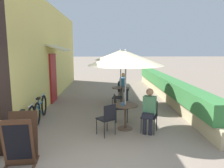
# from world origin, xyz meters

# --- Properties ---
(ground_plane) EXTENTS (120.00, 120.00, 0.00)m
(ground_plane) POSITION_xyz_m (0.00, 0.00, 0.00)
(ground_plane) COLOR gray
(cafe_facade_wall) EXTENTS (0.98, 11.89, 4.20)m
(cafe_facade_wall) POSITION_xyz_m (-2.54, 5.81, 2.09)
(cafe_facade_wall) COLOR #E0CC6B
(cafe_facade_wall) RESTS_ON ground_plane
(planter_hedge) EXTENTS (0.60, 10.89, 1.01)m
(planter_hedge) POSITION_xyz_m (2.75, 5.84, 0.54)
(planter_hedge) COLOR tan
(planter_hedge) RESTS_ON ground_plane
(patio_table_near) EXTENTS (0.72, 0.72, 0.72)m
(patio_table_near) POSITION_xyz_m (0.47, 1.88, 0.51)
(patio_table_near) COLOR brown
(patio_table_near) RESTS_ON ground_plane
(patio_umbrella_near) EXTENTS (2.12, 2.12, 2.31)m
(patio_umbrella_near) POSITION_xyz_m (0.47, 1.88, 2.06)
(patio_umbrella_near) COLOR #B7B7BC
(patio_umbrella_near) RESTS_ON ground_plane
(cafe_chair_near_left) EXTENTS (0.44, 0.44, 0.87)m
(cafe_chair_near_left) POSITION_xyz_m (0.32, 2.56, 0.52)
(cafe_chair_near_left) COLOR black
(cafe_chair_near_left) RESTS_ON ground_plane
(cafe_chair_near_right) EXTENTS (0.56, 0.56, 0.87)m
(cafe_chair_near_right) POSITION_xyz_m (-0.05, 1.40, 0.52)
(cafe_chair_near_right) COLOR black
(cafe_chair_near_right) RESTS_ON ground_plane
(cafe_chair_near_back) EXTENTS (0.53, 0.53, 0.87)m
(cafe_chair_near_back) POSITION_xyz_m (1.14, 1.67, 0.52)
(cafe_chair_near_back) COLOR black
(cafe_chair_near_back) RESTS_ON ground_plane
(seated_patron_near_back) EXTENTS (0.45, 0.49, 1.25)m
(seated_patron_near_back) POSITION_xyz_m (1.10, 1.56, 0.69)
(seated_patron_near_back) COLOR #23232D
(seated_patron_near_back) RESTS_ON ground_plane
(coffee_cup_near) EXTENTS (0.07, 0.07, 0.09)m
(coffee_cup_near) POSITION_xyz_m (0.39, 1.80, 0.77)
(coffee_cup_near) COLOR teal
(coffee_cup_near) RESTS_ON patio_table_near
(patio_table_mid) EXTENTS (0.72, 0.72, 0.72)m
(patio_table_mid) POSITION_xyz_m (0.53, 4.73, 0.51)
(patio_table_mid) COLOR brown
(patio_table_mid) RESTS_ON ground_plane
(patio_umbrella_mid) EXTENTS (2.12, 2.12, 2.31)m
(patio_umbrella_mid) POSITION_xyz_m (0.53, 4.73, 2.06)
(patio_umbrella_mid) COLOR #B7B7BC
(patio_umbrella_mid) RESTS_ON ground_plane
(cafe_chair_mid_left) EXTENTS (0.48, 0.48, 0.87)m
(cafe_chair_mid_left) POSITION_xyz_m (0.45, 4.03, 0.52)
(cafe_chair_mid_left) COLOR black
(cafe_chair_mid_left) RESTS_ON ground_plane
(cafe_chair_mid_right) EXTENTS (0.48, 0.48, 0.87)m
(cafe_chair_mid_right) POSITION_xyz_m (0.61, 5.43, 0.52)
(cafe_chair_mid_right) COLOR black
(cafe_chair_mid_right) RESTS_ON ground_plane
(seated_patron_mid_right) EXTENTS (0.46, 0.40, 1.25)m
(seated_patron_mid_right) POSITION_xyz_m (0.72, 5.40, 0.69)
(seated_patron_mid_right) COLOR #23232D
(seated_patron_mid_right) RESTS_ON ground_plane
(coffee_cup_mid) EXTENTS (0.07, 0.07, 0.09)m
(coffee_cup_mid) POSITION_xyz_m (0.63, 4.88, 0.77)
(coffee_cup_mid) COLOR teal
(coffee_cup_mid) RESTS_ON patio_table_mid
(bicycle_leaning) EXTENTS (0.15, 1.74, 0.80)m
(bicycle_leaning) POSITION_xyz_m (-2.20, 1.40, 0.37)
(bicycle_leaning) COLOR black
(bicycle_leaning) RESTS_ON ground_plane
(bicycle_second) EXTENTS (0.20, 1.74, 0.81)m
(bicycle_second) POSITION_xyz_m (-2.22, 2.79, 0.37)
(bicycle_second) COLOR black
(bicycle_second) RESTS_ON ground_plane
(menu_board) EXTENTS (0.65, 0.69, 1.02)m
(menu_board) POSITION_xyz_m (-1.81, 0.02, 0.50)
(menu_board) COLOR #422819
(menu_board) RESTS_ON ground_plane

